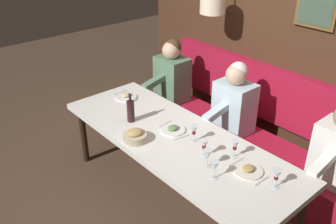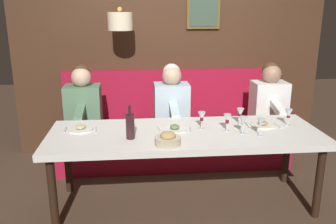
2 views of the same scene
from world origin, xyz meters
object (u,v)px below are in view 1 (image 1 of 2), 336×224
wine_glass_1 (215,166)px  wine_glass_5 (235,146)px  wine_glass_3 (194,130)px  bread_bowl (135,136)px  wine_glass_0 (204,145)px  diner_middle (172,73)px  wine_glass_4 (277,175)px  wine_glass_2 (208,155)px  diner_near (234,100)px  dining_table (175,142)px  wine_bottle (131,111)px

wine_glass_1 → wine_glass_5: same height
wine_glass_3 → wine_glass_5: same height
wine_glass_3 → bread_bowl: (-0.39, 0.36, -0.07)m
wine_glass_0 → diner_middle: bearing=57.9°
diner_middle → wine_glass_1: size_ratio=4.82×
wine_glass_3 → wine_glass_4: bearing=-88.7°
wine_glass_0 → wine_glass_3: bearing=66.5°
wine_glass_4 → wine_glass_5: size_ratio=1.00×
wine_glass_4 → wine_glass_2: bearing=111.5°
diner_middle → bread_bowl: (-1.20, -0.85, -0.03)m
diner_near → wine_glass_0: size_ratio=4.82×
diner_near → wine_glass_1: diner_near is taller
diner_middle → wine_glass_2: (-0.99, -1.56, 0.04)m
diner_middle → wine_glass_3: bearing=-123.5°
wine_glass_4 → bread_bowl: size_ratio=0.75×
dining_table → diner_middle: 1.38m
wine_glass_0 → wine_glass_4: (0.12, -0.64, 0.00)m
wine_bottle → bread_bowl: size_ratio=1.36×
wine_glass_2 → wine_bottle: size_ratio=0.55×
wine_glass_2 → wine_glass_3: (0.18, 0.35, -0.00)m
diner_middle → wine_glass_2: size_ratio=4.82×
diner_middle → wine_glass_3: 1.46m
wine_glass_3 → wine_glass_5: bearing=-77.3°
wine_glass_0 → bread_bowl: 0.66m
wine_bottle → wine_glass_3: bearing=-72.3°
wine_glass_2 → wine_bottle: 1.02m
dining_table → wine_glass_2: (-0.11, -0.51, 0.18)m
wine_glass_3 → wine_bottle: bearing=107.7°
wine_glass_4 → wine_glass_5: 0.47m
wine_glass_2 → diner_near: bearing=29.1°
wine_glass_3 → wine_glass_5: size_ratio=1.00×
dining_table → bread_bowl: bearing=148.7°
dining_table → diner_near: (0.88, 0.04, 0.14)m
dining_table → wine_glass_5: wine_glass_5 is taller
diner_middle → wine_glass_5: diner_middle is taller
wine_glass_5 → wine_bottle: bearing=105.8°
bread_bowl → wine_glass_2: bearing=-73.3°
diner_middle → wine_glass_3: (-0.80, -1.21, 0.04)m
wine_glass_0 → wine_bottle: 0.90m
diner_middle → wine_bottle: size_ratio=2.64×
dining_table → wine_glass_0: 0.43m
wine_glass_1 → wine_glass_3: (0.25, 0.49, -0.00)m
wine_bottle → bread_bowl: wine_bottle is taller
wine_glass_2 → wine_glass_4: (0.20, -0.51, -0.00)m
wine_glass_2 → bread_bowl: 0.74m
diner_near → bread_bowl: (-1.20, 0.15, -0.03)m
wine_glass_0 → wine_glass_5: same height
wine_glass_1 → wine_bottle: bearing=88.1°
wine_glass_2 → wine_glass_4: size_ratio=1.00×
dining_table → diner_middle: bearing=49.9°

